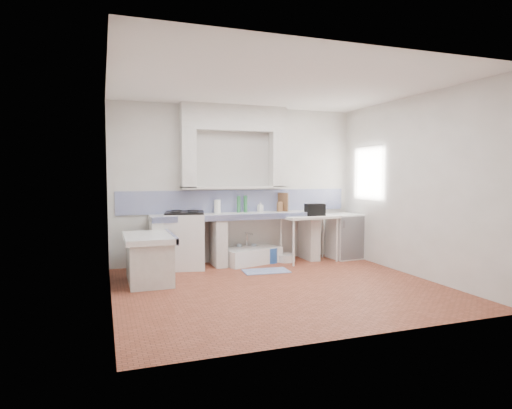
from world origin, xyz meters
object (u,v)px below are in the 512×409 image
object	(u,v)px
sink	(250,256)
side_table	(309,239)
fridge	(345,236)
stove	(185,241)

from	to	relation	value
sink	side_table	world-z (taller)	side_table
fridge	sink	bearing A→B (deg)	170.08
stove	sink	xyz separation A→B (m)	(1.17, 0.01, -0.34)
stove	side_table	distance (m)	2.23
fridge	stove	bearing A→B (deg)	172.26
sink	side_table	distance (m)	1.11
stove	fridge	distance (m)	3.00
fridge	side_table	bearing A→B (deg)	179.20
sink	side_table	xyz separation A→B (m)	(1.05, -0.22, 0.29)
side_table	fridge	xyz separation A→B (m)	(0.78, 0.06, 0.00)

